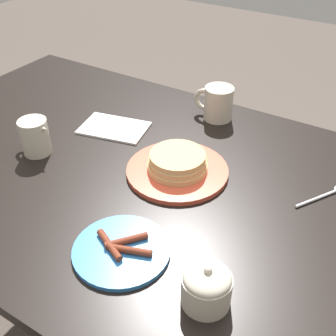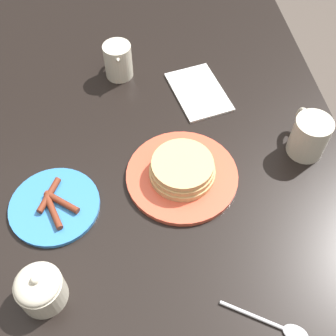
{
  "view_description": "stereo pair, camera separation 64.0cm",
  "coord_description": "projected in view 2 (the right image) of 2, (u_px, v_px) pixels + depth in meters",
  "views": [
    {
      "loc": [
        -0.45,
        0.67,
        1.38
      ],
      "look_at": [
        -0.03,
        -0.01,
        0.79
      ],
      "focal_mm": 45.0,
      "sensor_mm": 36.0,
      "label": 1
    },
    {
      "loc": [
        -0.56,
        0.06,
        1.54
      ],
      "look_at": [
        -0.03,
        -0.01,
        0.79
      ],
      "focal_mm": 45.0,
      "sensor_mm": 36.0,
      "label": 2
    }
  ],
  "objects": [
    {
      "name": "ground_plane",
      "position": [
        163.0,
        286.0,
        1.58
      ],
      "size": [
        8.0,
        8.0,
        0.0
      ],
      "primitive_type": "plane",
      "color": "#51473F"
    },
    {
      "name": "dining_table",
      "position": [
        161.0,
        192.0,
        1.05
      ],
      "size": [
        1.58,
        0.89,
        0.76
      ],
      "color": "black",
      "rests_on": "ground_plane"
    },
    {
      "name": "pancake_plate",
      "position": [
        182.0,
        172.0,
        0.93
      ],
      "size": [
        0.25,
        0.25,
        0.06
      ],
      "color": "#DB5138",
      "rests_on": "dining_table"
    },
    {
      "name": "side_plate_bacon",
      "position": [
        55.0,
        206.0,
        0.89
      ],
      "size": [
        0.19,
        0.19,
        0.02
      ],
      "color": "#337AC6",
      "rests_on": "dining_table"
    },
    {
      "name": "coffee_mug",
      "position": [
        309.0,
        134.0,
        0.95
      ],
      "size": [
        0.12,
        0.08,
        0.1
      ],
      "color": "beige",
      "rests_on": "dining_table"
    },
    {
      "name": "creamer_pitcher",
      "position": [
        118.0,
        60.0,
        1.1
      ],
      "size": [
        0.12,
        0.07,
        0.1
      ],
      "color": "beige",
      "rests_on": "dining_table"
    },
    {
      "name": "sugar_bowl",
      "position": [
        40.0,
        288.0,
        0.75
      ],
      "size": [
        0.09,
        0.09,
        0.09
      ],
      "color": "beige",
      "rests_on": "dining_table"
    },
    {
      "name": "napkin",
      "position": [
        199.0,
        92.0,
        1.1
      ],
      "size": [
        0.21,
        0.16,
        0.01
      ],
      "color": "white",
      "rests_on": "dining_table"
    },
    {
      "name": "spoon",
      "position": [
        280.0,
        327.0,
        0.75
      ],
      "size": [
        0.1,
        0.15,
        0.01
      ],
      "color": "silver",
      "rests_on": "dining_table"
    }
  ]
}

